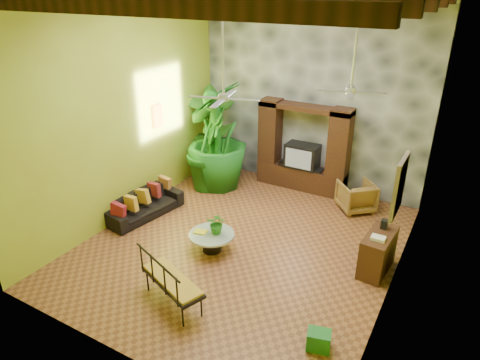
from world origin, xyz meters
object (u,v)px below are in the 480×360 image
Objects in this scene: entertainment_center at (303,154)px; iron_bench at (169,280)px; tall_plant_c at (217,136)px; ceiling_fan_front at (223,86)px; tall_plant_a at (211,133)px; side_console at (378,252)px; green_bin at (319,340)px; sofa at (144,205)px; coffee_table at (212,240)px; wicker_armchair at (356,196)px; tall_plant_b at (207,148)px; ceiling_fan_back at (352,80)px.

entertainment_center reaches higher than iron_bench.
tall_plant_c is at bearing 133.39° from iron_bench.
entertainment_center is 4.30m from ceiling_fan_front.
entertainment_center is 2.60m from tall_plant_a.
side_console is 2.84× the size of green_bin.
tall_plant_c is at bearing 136.90° from green_bin.
entertainment_center is at bearing 10.75° from tall_plant_a.
sofa is 2.05× the size of coffee_table.
coffee_table is (-2.07, -3.19, -0.10)m from wicker_armchair.
tall_plant_b is 5.12m from side_console.
tall_plant_b is (-2.00, 2.34, -2.30)m from ceiling_fan_front.
tall_plant_a is at bearing 160.98° from side_console.
tall_plant_c is 3.32m from coffee_table.
tall_plant_a is (-4.16, 0.02, 0.91)m from wicker_armchair.
tall_plant_b is at bearing 166.87° from side_console.
entertainment_center is at bearing 115.06° from green_bin.
iron_bench reaches higher than sofa.
side_console is at bearing 65.26° from iron_bench.
tall_plant_a reaches higher than tall_plant_b.
side_console is (5.19, -2.21, -0.87)m from tall_plant_a.
side_console is at bearing -17.19° from tall_plant_b.
sofa is 2.24m from coffee_table.
tall_plant_b is (-3.80, 0.74, -2.30)m from ceiling_fan_back.
wicker_armchair is at bearing 119.11° from side_console.
tall_plant_c reaches higher than wicker_armchair.
wicker_armchair is (1.82, 3.04, -3.04)m from ceiling_fan_front.
ceiling_fan_front is 4.42m from green_bin.
entertainment_center reaches higher than sofa.
wicker_armchair is at bearing 57.10° from coffee_table.
ceiling_fan_back is 4.21m from tall_plant_c.
tall_plant_a is at bearing -169.25° from entertainment_center.
tall_plant_a is 0.81m from tall_plant_b.
side_console is (1.05, -0.76, -3.00)m from ceiling_fan_back.
coffee_table is at bearing 120.53° from iron_bench.
entertainment_center is 1.29× the size of ceiling_fan_back.
tall_plant_a is 5.55m from iron_bench.
ceiling_fan_front is 3.97m from sofa.
tall_plant_b is at bearing -2.73° from sofa.
entertainment_center reaches higher than coffee_table.
ceiling_fan_back is (1.60, -1.94, 2.44)m from entertainment_center.
ceiling_fan_back is at bearing 103.85° from green_bin.
coffee_table is at bearing 153.75° from green_bin.
entertainment_center is at bearing 83.17° from coffee_table.
tall_plant_c is at bearing -6.65° from sofa.
side_console is at bearing -45.47° from entertainment_center.
sofa is 5.34m from green_bin.
tall_plant_b reaches higher than side_console.
tall_plant_a is 3.96m from coffee_table.
iron_bench is 2.57m from green_bin.
ceiling_fan_back is 4.59m from green_bin.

